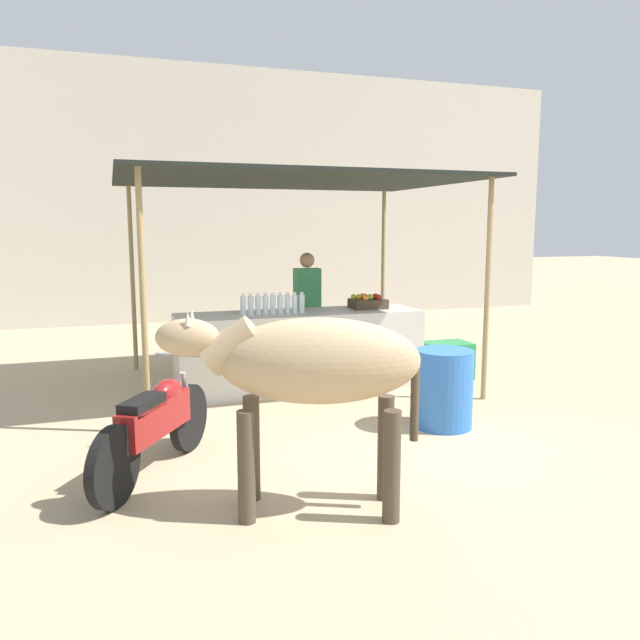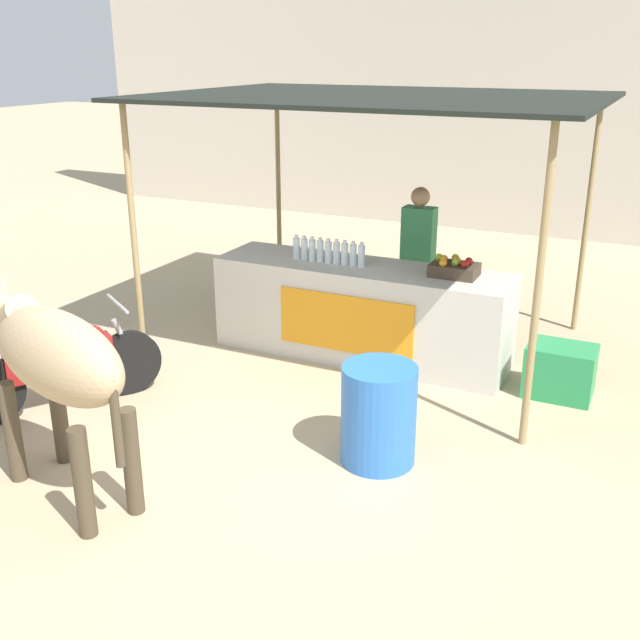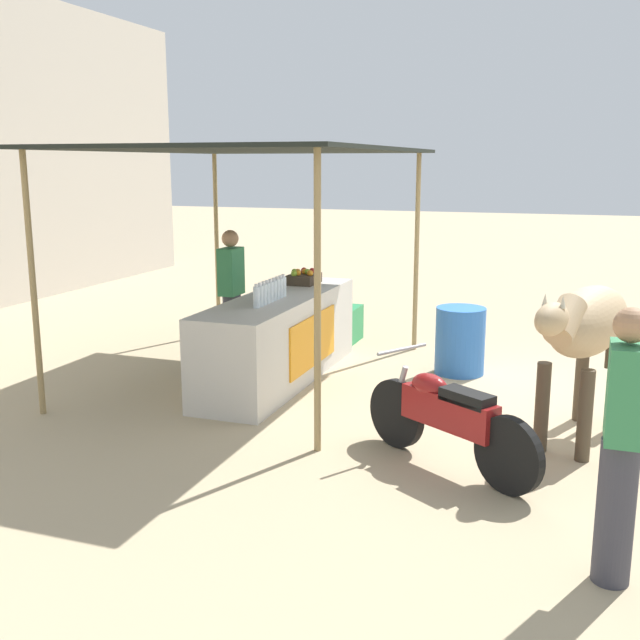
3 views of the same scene
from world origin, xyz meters
name	(u,v)px [view 1 (image 1 of 3)]	position (x,y,z in m)	size (l,w,h in m)	color
ground_plane	(369,447)	(0.00, 0.00, 0.00)	(60.00, 60.00, 0.00)	tan
building_wall_far	(214,196)	(0.00, 8.52, 2.64)	(16.00, 0.50, 5.29)	beige
stall_counter	(300,351)	(0.00, 2.20, 0.48)	(3.00, 0.82, 0.96)	beige
stall_awning	(292,187)	(0.00, 2.50, 2.48)	(4.20, 3.20, 2.58)	black
water_bottle_row	(273,304)	(-0.35, 2.15, 1.07)	(0.79, 0.07, 0.25)	silver
fruit_crate	(368,302)	(0.92, 2.25, 1.04)	(0.44, 0.32, 0.18)	#3F3326
vendor_behind_counter	(307,312)	(0.33, 2.95, 0.85)	(0.34, 0.22, 1.65)	#383842
cooler_box	(447,360)	(2.00, 2.10, 0.24)	(0.60, 0.44, 0.48)	#268C4C
water_barrel	(444,389)	(0.93, 0.31, 0.39)	(0.57, 0.57, 0.78)	blue
cow	(309,368)	(-0.90, -1.04, 1.03)	(1.84, 0.93, 1.44)	tan
motorcycle_parked	(156,423)	(-1.88, -0.04, 0.43)	(1.06, 1.56, 0.90)	black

